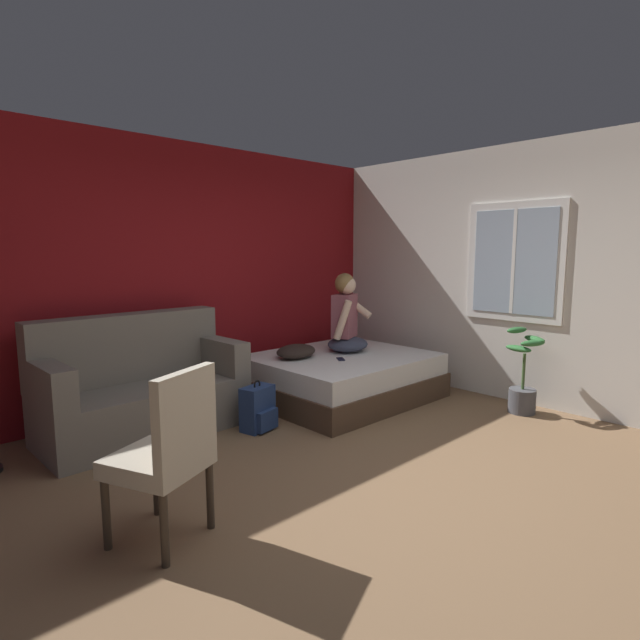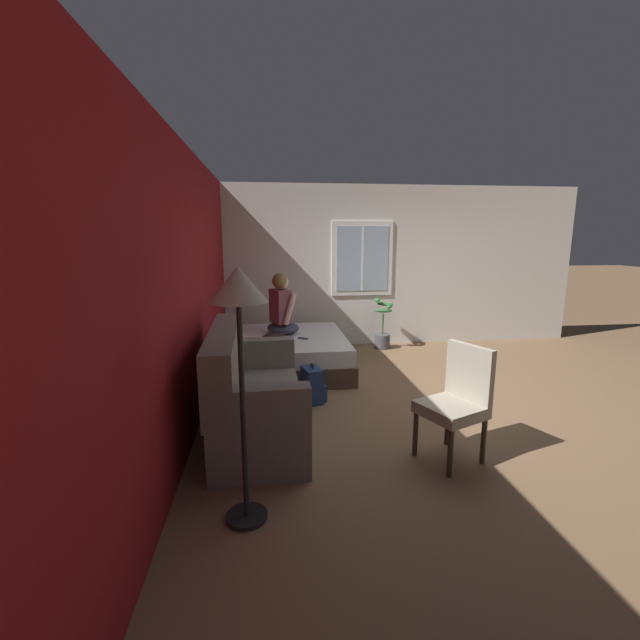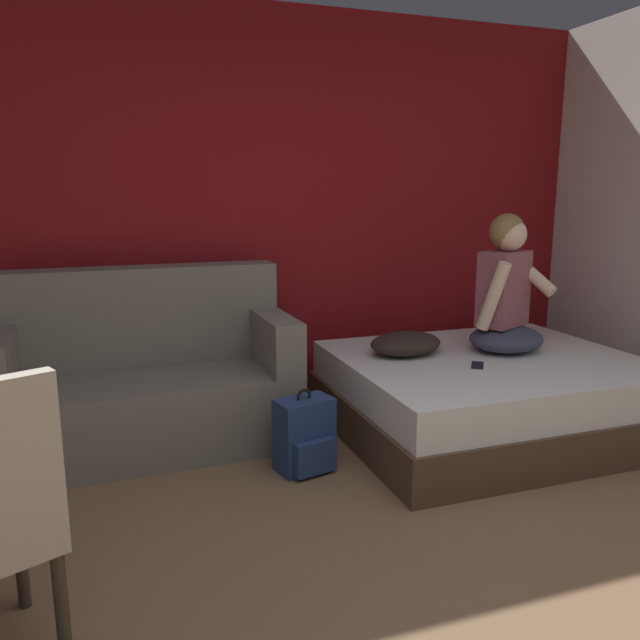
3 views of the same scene
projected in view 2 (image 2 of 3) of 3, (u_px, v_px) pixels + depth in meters
name	position (u px, v px, depth m)	size (l,w,h in m)	color
ground_plane	(439.00, 396.00, 5.07)	(40.00, 40.00, 0.00)	brown
wall_back_accent	(191.00, 287.00, 4.48)	(10.09, 0.16, 2.70)	maroon
wall_side_with_window	(383.00, 266.00, 7.36)	(0.19, 6.81, 2.70)	silver
bed	(291.00, 353.00, 6.08)	(1.85, 1.57, 0.48)	#4C3828
couch	(250.00, 397.00, 4.00)	(1.72, 0.86, 1.04)	slate
side_chair	(457.00, 399.00, 3.59)	(0.61, 0.61, 0.98)	#382D23
person_seated	(282.00, 309.00, 6.13)	(0.66, 0.62, 0.88)	#383D51
backpack	(313.00, 385.00, 4.88)	(0.33, 0.29, 0.46)	navy
throw_pillow	(275.00, 339.00, 5.54)	(0.48, 0.36, 0.14)	#2D231E
cell_phone	(303.00, 338.00, 5.87)	(0.07, 0.14, 0.01)	black
floor_lamp	(239.00, 310.00, 2.61)	(0.36, 0.36, 1.70)	black
potted_plant	(383.00, 331.00, 7.17)	(0.39, 0.37, 0.85)	#4C4C51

